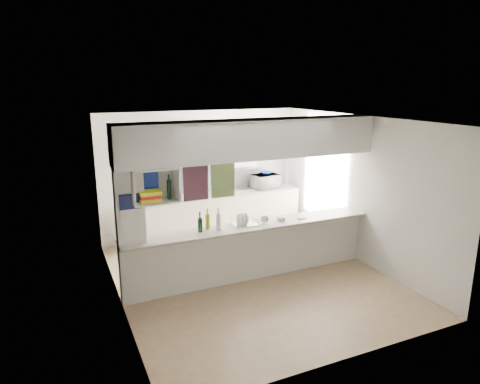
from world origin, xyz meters
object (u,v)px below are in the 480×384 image
dish_rack (245,220)px  wine_bottles (209,222)px  microwave (266,181)px  bowl (266,173)px

dish_rack → wine_bottles: size_ratio=1.08×
dish_rack → microwave: bearing=58.0°
dish_rack → wine_bottles: wine_bottles is taller
microwave → dish_rack: size_ratio=1.40×
microwave → bowl: bearing=-157.5°
bowl → dish_rack: bearing=-125.4°
microwave → bowl: size_ratio=2.40×
bowl → dish_rack: (-1.46, -2.06, -0.25)m
bowl → wine_bottles: bearing=-135.0°
bowl → dish_rack: size_ratio=0.58×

